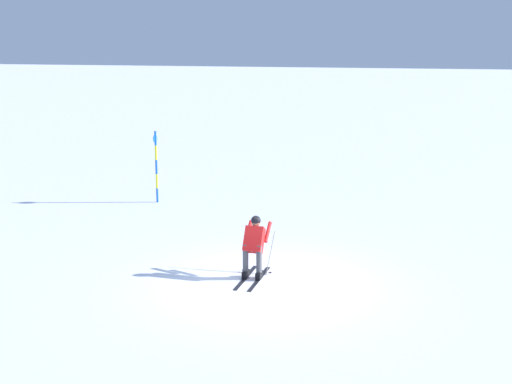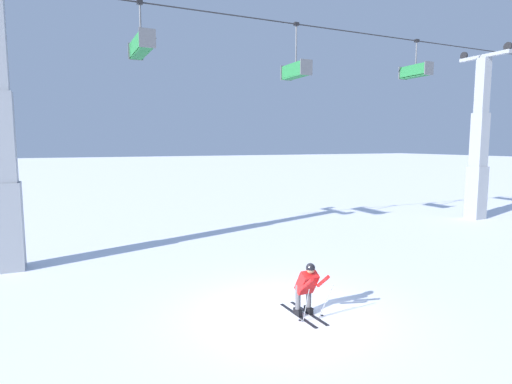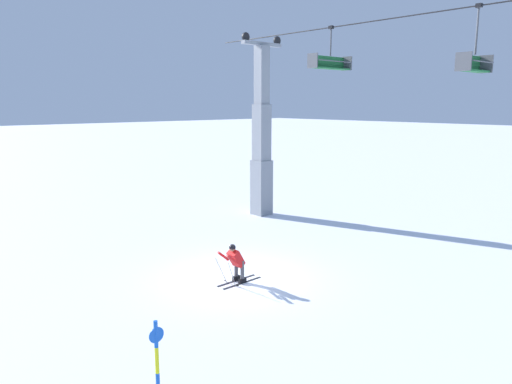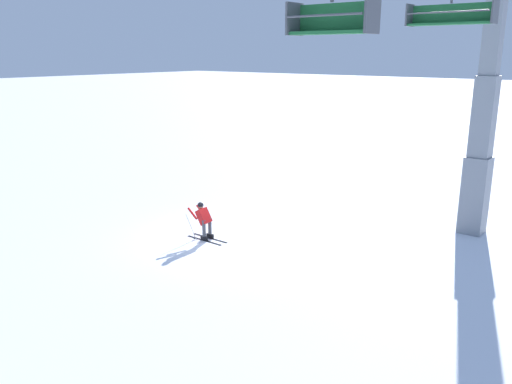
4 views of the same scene
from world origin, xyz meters
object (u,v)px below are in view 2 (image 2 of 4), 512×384
Objects in this scene: chairlift_seat_nearest at (139,46)px; chairlift_seat_second at (295,69)px; skier_carving_main at (307,286)px; lift_tower_far at (479,150)px; chairlift_seat_middle at (414,71)px; lift_tower_near at (3,155)px.

chairlift_seat_nearest and chairlift_seat_second have the same top height.
chairlift_seat_second is (6.53, 0.00, -0.36)m from chairlift_seat_nearest.
skier_carving_main is 0.72× the size of chairlift_seat_second.
chairlift_seat_nearest is at bearing -180.00° from lift_tower_far.
lift_tower_far is at bearing 0.00° from chairlift_seat_middle.
skier_carving_main is 0.68× the size of chairlift_seat_nearest.
skier_carving_main is 17.98m from lift_tower_far.
chairlift_seat_second is at bearing -180.00° from lift_tower_far.
lift_tower_far is at bearing 25.39° from skier_carving_main.
chairlift_seat_middle is at bearing -0.00° from chairlift_seat_nearest.
chairlift_seat_nearest is (-2.51, 7.59, 6.99)m from skier_carving_main.
chairlift_seat_second and chairlift_seat_middle have the same top height.
lift_tower_near reaches higher than chairlift_seat_second.
skier_carving_main is at bearing -117.93° from chairlift_seat_second.
chairlift_seat_second is 6.92m from chairlift_seat_middle.
skier_carving_main is 0.18× the size of lift_tower_far.
lift_tower_near is at bearing 180.00° from chairlift_seat_second.
lift_tower_far is (16.00, 7.59, 3.13)m from skier_carving_main.
lift_tower_near is 4.11× the size of chairlift_seat_second.
skier_carving_main is 10.86m from chairlift_seat_second.
chairlift_seat_nearest is at bearing 180.00° from chairlift_seat_second.
lift_tower_far is 12.47m from chairlift_seat_second.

